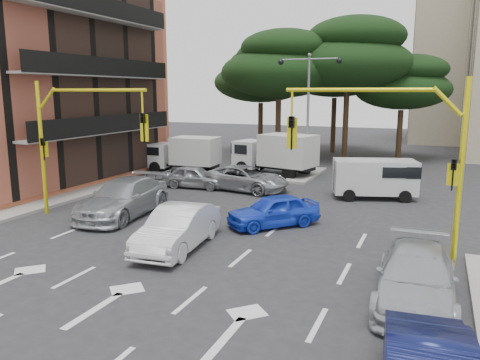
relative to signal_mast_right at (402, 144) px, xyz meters
The scene contains 19 objects.
ground 8.08m from the signal_mast_right, 163.69° to the right, with size 120.00×120.00×0.00m, color #28282B.
median_strip 16.03m from the signal_mast_right, 115.91° to the left, with size 1.40×6.00×0.15m, color gray.
pine_left_near 22.98m from the signal_mast_right, 118.29° to the left, with size 9.15×9.15×10.23m.
pine_center 23.13m from the signal_mast_right, 104.66° to the left, with size 9.98×9.98×11.16m.
pine_left_far 27.79m from the signal_mast_right, 119.84° to the left, with size 8.32×8.32×9.30m.
pine_right 24.14m from the signal_mast_right, 94.17° to the left, with size 7.49×7.49×8.37m.
pine_back 28.30m from the signal_mast_right, 106.03° to the left, with size 9.15×9.15×10.23m.
signal_mast_right is the anchor object (origin of this frame).
signal_mast_left 13.61m from the signal_mast_right, behind, with size 5.79×0.37×6.00m.
street_lamp_center 15.65m from the signal_mast_right, 115.91° to the left, with size 4.16×0.36×7.77m.
car_white_hatch 8.13m from the signal_mast_right, 164.96° to the right, with size 1.61×4.61×1.52m, color silver.
car_blue_compact 6.31m from the signal_mast_right, 157.75° to the left, with size 1.58×3.92×1.34m, color blue.
car_silver_wagon 12.25m from the signal_mast_right, behind, with size 2.30×5.65×1.64m, color #A8ACB0.
car_silver_cross_a 12.45m from the signal_mast_right, 137.04° to the left, with size 2.31×5.02×1.39m, color #979A9F.
car_silver_cross_b 14.49m from the signal_mast_right, 146.68° to the left, with size 1.52×3.78×1.29m, color #93959A.
car_silver_parked 4.63m from the signal_mast_right, 76.35° to the right, with size 2.00×4.93×1.43m, color #ADB0B6.
van_white 9.62m from the signal_mast_right, 101.52° to the left, with size 1.88×4.16×2.08m, color silver, non-canonical shape.
box_truck_a 19.37m from the signal_mast_right, 141.26° to the left, with size 2.12×5.06×2.49m, color silver, non-canonical shape.
box_truck_b 16.35m from the signal_mast_right, 123.25° to the left, with size 2.37×5.65×2.78m, color silver, non-canonical shape.
Camera 1 is at (7.84, -13.86, 5.57)m, focal length 35.00 mm.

